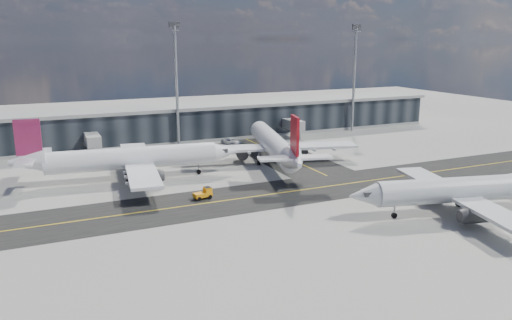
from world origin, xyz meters
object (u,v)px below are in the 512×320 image
Objects in this scene: airliner_near at (470,189)px; airliner_af at (129,159)px; service_van at (232,141)px; airliner_redtail at (274,144)px; baggage_tug at (204,193)px.

airliner_af is at bearing 60.64° from airliner_near.
airliner_near is 61.70m from service_van.
airliner_redtail is (29.06, -0.25, 0.19)m from airliner_af.
airliner_af is 12.84× the size of baggage_tug.
baggage_tug is at bearing -138.63° from service_van.
airliner_af is 18.75m from baggage_tug.
airliner_redtail reaches higher than service_van.
service_van is at bearing 133.82° from airliner_af.
baggage_tug is (-20.33, -16.07, -3.21)m from airliner_redtail.
airliner_redtail reaches higher than baggage_tug.
airliner_af is 29.06m from airliner_redtail.
baggage_tug is 0.57× the size of service_van.
airliner_af is 7.26× the size of service_van.
airliner_near is at bearing 54.24° from airliner_af.
airliner_redtail reaches higher than airliner_near.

